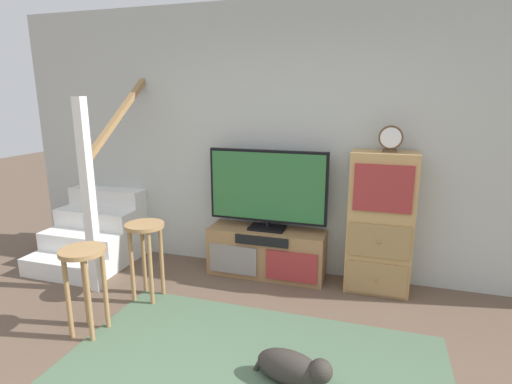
% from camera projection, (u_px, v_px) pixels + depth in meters
% --- Properties ---
extents(back_wall, '(6.40, 0.12, 2.70)m').
position_uv_depth(back_wall, '(303.00, 143.00, 4.00)').
color(back_wall, '#B2B7B2').
rests_on(back_wall, ground_plane).
extents(area_rug, '(2.60, 1.80, 0.01)m').
position_uv_depth(area_rug, '(244.00, 382.00, 2.58)').
color(area_rug, '#4C664C').
rests_on(area_rug, ground_plane).
extents(media_console, '(1.18, 0.38, 0.49)m').
position_uv_depth(media_console, '(266.00, 253.00, 4.09)').
color(media_console, '#997047').
rests_on(media_console, ground_plane).
extents(television, '(1.19, 0.22, 0.81)m').
position_uv_depth(television, '(267.00, 188.00, 3.96)').
color(television, black).
rests_on(television, media_console).
extents(side_cabinet, '(0.58, 0.38, 1.32)m').
position_uv_depth(side_cabinet, '(380.00, 223.00, 3.69)').
color(side_cabinet, tan).
rests_on(side_cabinet, ground_plane).
extents(desk_clock, '(0.21, 0.08, 0.23)m').
position_uv_depth(desk_clock, '(391.00, 139.00, 3.49)').
color(desk_clock, '#4C3823').
rests_on(desk_clock, side_cabinet).
extents(staircase, '(1.00, 1.36, 2.20)m').
position_uv_depth(staircase, '(106.00, 223.00, 4.63)').
color(staircase, white).
rests_on(staircase, ground_plane).
extents(bar_stool_near, '(0.34, 0.34, 0.70)m').
position_uv_depth(bar_stool_near, '(84.00, 271.00, 3.02)').
color(bar_stool_near, '#A37A4C').
rests_on(bar_stool_near, ground_plane).
extents(bar_stool_far, '(0.34, 0.34, 0.72)m').
position_uv_depth(bar_stool_far, '(146.00, 243.00, 3.55)').
color(bar_stool_far, '#A37A4C').
rests_on(bar_stool_far, ground_plane).
extents(dog, '(0.54, 0.27, 0.23)m').
position_uv_depth(dog, '(293.00, 368.00, 2.55)').
color(dog, '#332D28').
rests_on(dog, ground_plane).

